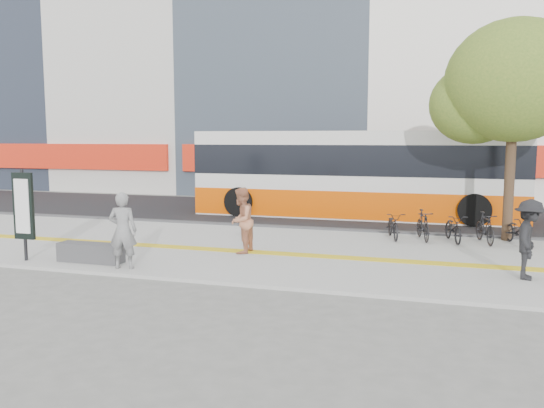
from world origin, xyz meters
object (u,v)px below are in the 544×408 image
(street_tree, at_px, (513,84))
(pedestrian_dark, at_px, (529,240))
(bench, at_px, (91,253))
(pedestrian_tan, at_px, (241,220))
(signboard, at_px, (23,207))
(bus, at_px, (355,176))
(seated_woman, at_px, (123,230))

(street_tree, relative_size, pedestrian_dark, 3.76)
(bench, bearing_deg, pedestrian_tan, 33.34)
(bench, height_order, pedestrian_tan, pedestrian_tan)
(signboard, distance_m, pedestrian_tan, 5.24)
(street_tree, relative_size, bus, 0.52)
(seated_woman, height_order, pedestrian_dark, seated_woman)
(signboard, xyz_separation_m, pedestrian_tan, (4.67, 2.32, -0.45))
(signboard, height_order, pedestrian_tan, signboard)
(pedestrian_tan, bearing_deg, signboard, -60.74)
(bench, bearing_deg, street_tree, 31.62)
(signboard, height_order, seated_woman, signboard)
(signboard, xyz_separation_m, street_tree, (11.38, 6.33, 3.15))
(bench, distance_m, street_tree, 12.23)
(pedestrian_dark, bearing_deg, street_tree, 9.20)
(bench, height_order, seated_woman, seated_woman)
(street_tree, height_order, pedestrian_tan, street_tree)
(signboard, height_order, bus, bus)
(bench, xyz_separation_m, signboard, (-1.60, -0.31, 1.06))
(bus, bearing_deg, street_tree, -36.74)
(signboard, xyz_separation_m, pedestrian_dark, (11.29, 1.57, -0.45))
(pedestrian_dark, bearing_deg, signboard, 108.15)
(pedestrian_dark, bearing_deg, pedestrian_tan, 93.73)
(seated_woman, bearing_deg, signboard, -14.75)
(bus, bearing_deg, pedestrian_tan, -103.06)
(bench, bearing_deg, pedestrian_dark, 7.43)
(street_tree, bearing_deg, pedestrian_dark, -91.04)
(pedestrian_tan, xyz_separation_m, pedestrian_dark, (6.62, -0.76, -0.00))
(street_tree, height_order, bus, street_tree)
(street_tree, height_order, seated_woman, street_tree)
(street_tree, relative_size, pedestrian_tan, 3.76)
(bus, distance_m, pedestrian_tan, 7.91)
(bench, relative_size, pedestrian_tan, 0.95)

